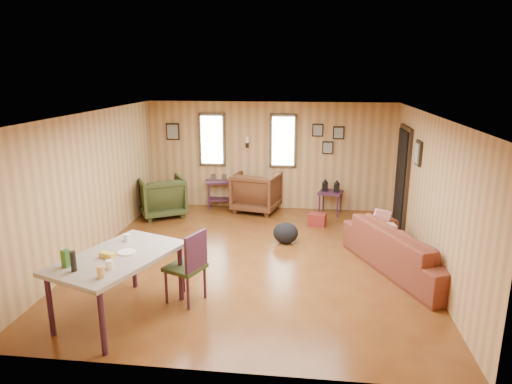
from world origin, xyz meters
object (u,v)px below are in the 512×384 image
sofa (409,242)px  dining_table (117,261)px  recliner_brown (257,190)px  recliner_green (162,195)px  side_table (331,190)px  end_table (220,188)px

sofa → dining_table: 4.34m
recliner_brown → recliner_green: recliner_brown is taller
recliner_green → side_table: size_ratio=1.19×
recliner_green → end_table: recliner_green is taller
recliner_green → end_table: 1.39m
recliner_brown → side_table: recliner_brown is taller
recliner_green → side_table: bearing=158.6°
dining_table → sofa: bearing=46.2°
side_table → sofa: bearing=-69.0°
recliner_brown → side_table: 1.63m
recliner_green → dining_table: bearing=70.9°
recliner_green → recliner_brown: bearing=166.6°
sofa → recliner_green: 5.24m
sofa → recliner_brown: recliner_brown is taller
side_table → end_table: bearing=173.2°
sofa → side_table: size_ratio=3.10×
recliner_brown → dining_table: 4.91m
sofa → recliner_green: sofa is taller
sofa → end_table: (-3.61, 3.13, -0.04)m
end_table → dining_table: size_ratio=0.41×
recliner_green → dining_table: 4.25m
recliner_green → dining_table: dining_table is taller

